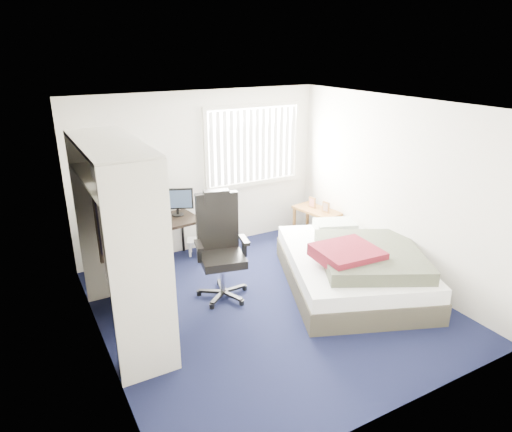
{
  "coord_description": "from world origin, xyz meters",
  "views": [
    {
      "loc": [
        -2.59,
        -4.35,
        3.11
      ],
      "look_at": [
        0.04,
        0.4,
        1.08
      ],
      "focal_mm": 32.0,
      "sensor_mm": 36.0,
      "label": 1
    }
  ],
  "objects_px": {
    "nightstand": "(317,213)",
    "office_chair": "(221,257)",
    "bed": "(353,266)",
    "desk": "(149,221)"
  },
  "relations": [
    {
      "from": "desk",
      "to": "bed",
      "type": "height_order",
      "value": "desk"
    },
    {
      "from": "office_chair",
      "to": "nightstand",
      "type": "xyz_separation_m",
      "value": [
        2.14,
        0.82,
        -0.04
      ]
    },
    {
      "from": "desk",
      "to": "nightstand",
      "type": "xyz_separation_m",
      "value": [
        2.73,
        -0.37,
        -0.25
      ]
    },
    {
      "from": "office_chair",
      "to": "bed",
      "type": "distance_m",
      "value": 1.8
    },
    {
      "from": "bed",
      "to": "desk",
      "type": "bearing_deg",
      "value": 139.62
    },
    {
      "from": "office_chair",
      "to": "bed",
      "type": "xyz_separation_m",
      "value": [
        1.64,
        -0.71,
        -0.23
      ]
    },
    {
      "from": "desk",
      "to": "office_chair",
      "type": "bearing_deg",
      "value": -63.72
    },
    {
      "from": "bed",
      "to": "nightstand",
      "type": "bearing_deg",
      "value": 71.78
    },
    {
      "from": "nightstand",
      "to": "office_chair",
      "type": "bearing_deg",
      "value": -159.14
    },
    {
      "from": "desk",
      "to": "office_chair",
      "type": "height_order",
      "value": "office_chair"
    }
  ]
}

